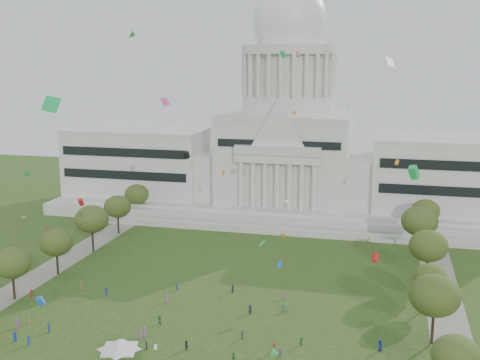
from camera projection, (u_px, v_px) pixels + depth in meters
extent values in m
plane|color=#2D4B17|center=(178.00, 360.00, 107.10)|extent=(400.00, 400.00, 0.00)
cube|color=beige|center=(287.00, 203.00, 216.06)|extent=(160.00, 60.00, 4.00)
cube|color=beige|center=(269.00, 230.00, 184.87)|extent=(130.00, 3.00, 2.00)
cube|color=beige|center=(274.00, 219.00, 192.19)|extent=(140.00, 3.00, 5.00)
cube|color=silver|center=(143.00, 162.00, 225.73)|extent=(50.00, 34.00, 22.00)
cube|color=silver|center=(451.00, 175.00, 199.38)|extent=(50.00, 34.00, 22.00)
cube|color=silver|center=(213.00, 174.00, 217.71)|extent=(12.00, 26.00, 16.00)
cube|color=silver|center=(365.00, 181.00, 204.77)|extent=(12.00, 26.00, 16.00)
cube|color=silver|center=(288.00, 160.00, 211.97)|extent=(44.00, 38.00, 28.00)
cube|color=silver|center=(277.00, 160.00, 192.32)|extent=(28.00, 3.00, 2.40)
cube|color=black|center=(123.00, 164.00, 208.98)|extent=(46.00, 0.40, 11.00)
cube|color=black|center=(457.00, 179.00, 182.63)|extent=(46.00, 0.40, 11.00)
cylinder|color=silver|center=(289.00, 104.00, 208.16)|extent=(32.00, 32.00, 6.00)
cylinder|color=silver|center=(289.00, 75.00, 206.20)|extent=(28.00, 28.00, 14.00)
cylinder|color=beige|center=(289.00, 50.00, 204.54)|extent=(32.40, 32.40, 3.00)
cylinder|color=silver|center=(290.00, 33.00, 203.46)|extent=(22.00, 22.00, 8.00)
ellipsoid|color=white|center=(290.00, 21.00, 202.67)|extent=(25.00, 25.00, 26.20)
cube|color=gray|center=(35.00, 278.00, 147.12)|extent=(8.00, 160.00, 0.04)
cube|color=gray|center=(447.00, 319.00, 124.12)|extent=(8.00, 160.00, 0.04)
ellipsoid|color=#355018|center=(456.00, 355.00, 92.85)|extent=(7.58, 7.58, 6.20)
cylinder|color=black|center=(14.00, 287.00, 133.80)|extent=(0.56, 0.56, 5.47)
ellipsoid|color=#3F511E|center=(12.00, 263.00, 132.67)|extent=(8.42, 8.42, 6.89)
cylinder|color=black|center=(433.00, 329.00, 112.49)|extent=(0.56, 0.56, 6.20)
ellipsoid|color=#314815|center=(435.00, 295.00, 111.20)|extent=(9.55, 9.55, 7.82)
cylinder|color=black|center=(57.00, 264.00, 149.39)|extent=(0.56, 0.56, 5.27)
ellipsoid|color=#3B4C19|center=(56.00, 243.00, 148.29)|extent=(8.12, 8.12, 6.65)
cylinder|color=black|center=(429.00, 298.00, 128.80)|extent=(0.56, 0.56, 4.56)
ellipsoid|color=#374814|center=(430.00, 277.00, 127.86)|extent=(7.01, 7.01, 5.74)
cylinder|color=black|center=(93.00, 241.00, 166.91)|extent=(0.56, 0.56, 6.03)
ellipsoid|color=#3C4F1D|center=(92.00, 219.00, 165.66)|extent=(9.29, 9.29, 7.60)
cylinder|color=black|center=(427.00, 271.00, 143.37)|extent=(0.56, 0.56, 5.97)
ellipsoid|color=#374716|center=(428.00, 246.00, 142.13)|extent=(9.19, 9.19, 7.52)
cylinder|color=black|center=(118.00, 225.00, 184.92)|extent=(0.56, 0.56, 5.41)
ellipsoid|color=#35481B|center=(118.00, 207.00, 183.79)|extent=(8.33, 8.33, 6.81)
cylinder|color=black|center=(418.00, 245.00, 162.80)|extent=(0.56, 0.56, 6.37)
ellipsoid|color=#36481A|center=(420.00, 221.00, 161.47)|extent=(9.82, 9.82, 8.03)
cylinder|color=black|center=(137.00, 210.00, 202.56)|extent=(0.56, 0.56, 5.32)
ellipsoid|color=#2F4715|center=(137.00, 194.00, 201.46)|extent=(8.19, 8.19, 6.70)
cylinder|color=black|center=(424.00, 230.00, 179.35)|extent=(0.56, 0.56, 5.47)
ellipsoid|color=#374817|center=(426.00, 211.00, 178.21)|extent=(8.42, 8.42, 6.89)
cylinder|color=#4C4C4C|center=(113.00, 347.00, 109.19)|extent=(0.12, 0.12, 2.40)
cylinder|color=#4C4C4C|center=(140.00, 351.00, 107.91)|extent=(0.12, 0.12, 2.40)
cube|color=white|center=(119.00, 349.00, 105.74)|extent=(7.05, 7.05, 0.19)
pyramid|color=white|center=(119.00, 344.00, 105.54)|extent=(9.87, 9.87, 1.92)
imported|color=navy|center=(380.00, 345.00, 110.40)|extent=(1.20, 1.06, 2.06)
imported|color=#33723F|center=(302.00, 341.00, 112.45)|extent=(0.82, 0.86, 1.52)
imported|color=#B21E1E|center=(274.00, 347.00, 109.89)|extent=(0.99, 1.25, 1.72)
imported|color=#33723F|center=(234.00, 357.00, 105.91)|extent=(0.73, 1.23, 2.02)
imported|color=#26262B|center=(186.00, 345.00, 110.62)|extent=(1.40, 1.80, 1.82)
imported|color=#33723F|center=(160.00, 320.00, 121.36)|extent=(1.02, 0.92, 1.79)
imported|color=#4C4C51|center=(242.00, 335.00, 114.92)|extent=(0.56, 1.00, 1.68)
cube|color=navy|center=(15.00, 337.00, 113.95)|extent=(0.51, 0.58, 1.87)
cube|color=#4C4C51|center=(283.00, 308.00, 127.78)|extent=(0.47, 0.42, 1.50)
cube|color=olive|center=(29.00, 321.00, 121.41)|extent=(0.31, 0.44, 1.55)
cube|color=navy|center=(106.00, 291.00, 136.83)|extent=(0.46, 0.50, 1.60)
cube|color=navy|center=(29.00, 341.00, 112.44)|extent=(0.42, 0.55, 1.82)
cube|color=navy|center=(177.00, 287.00, 139.64)|extent=(0.43, 0.45, 1.46)
cube|color=#B21E1E|center=(31.00, 293.00, 135.25)|extent=(0.53, 0.50, 1.72)
cube|color=#26262B|center=(146.00, 345.00, 110.85)|extent=(0.38, 0.49, 1.61)
cube|color=#994C8C|center=(285.00, 295.00, 134.58)|extent=(0.48, 0.47, 1.57)
cube|color=#33723F|center=(287.00, 308.00, 127.62)|extent=(0.27, 0.40, 1.45)
cube|color=#4C4C51|center=(280.00, 353.00, 108.17)|extent=(0.46, 0.45, 1.49)
cube|color=#994C8C|center=(167.00, 298.00, 132.38)|extent=(0.41, 0.53, 1.79)
cube|color=navy|center=(49.00, 328.00, 117.83)|extent=(0.55, 0.57, 1.86)
cube|color=#994C8C|center=(140.00, 335.00, 114.89)|extent=(0.41, 0.51, 1.66)
cube|color=#26262B|center=(250.00, 309.00, 126.44)|extent=(0.56, 0.57, 1.88)
cube|color=#26262B|center=(233.00, 288.00, 138.15)|extent=(0.53, 0.55, 1.78)
cube|color=#994C8C|center=(145.00, 332.00, 115.94)|extent=(0.46, 0.59, 1.94)
cube|color=#994C8C|center=(17.00, 323.00, 119.79)|extent=(0.57, 0.46, 1.85)
cube|color=#33723F|center=(91.00, 294.00, 134.55)|extent=(0.57, 0.52, 1.82)
cube|color=olive|center=(82.00, 285.00, 139.92)|extent=(0.44, 0.58, 1.95)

